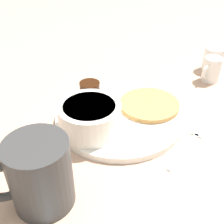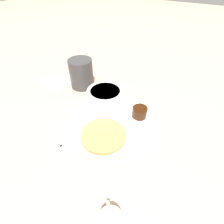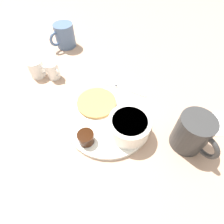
{
  "view_description": "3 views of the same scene",
  "coord_description": "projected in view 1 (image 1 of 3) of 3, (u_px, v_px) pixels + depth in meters",
  "views": [
    {
      "loc": [
        -0.44,
        0.04,
        0.32
      ],
      "look_at": [
        -0.01,
        0.01,
        0.03
      ],
      "focal_mm": 45.0,
      "sensor_mm": 36.0,
      "label": 1
    },
    {
      "loc": [
        0.19,
        -0.31,
        0.36
      ],
      "look_at": [
        0.01,
        0.01,
        0.03
      ],
      "focal_mm": 28.0,
      "sensor_mm": 36.0,
      "label": 2
    },
    {
      "loc": [
        0.06,
        0.28,
        0.42
      ],
      "look_at": [
        -0.01,
        0.0,
        0.04
      ],
      "focal_mm": 28.0,
      "sensor_mm": 36.0,
      "label": 3
    }
  ],
  "objects": [
    {
      "name": "ground_plane",
      "position": [
        119.0,
        119.0,
        0.54
      ],
      "size": [
        4.0,
        4.0,
        0.0
      ],
      "primitive_type": "plane",
      "color": "tan"
    },
    {
      "name": "plate",
      "position": [
        119.0,
        117.0,
        0.54
      ],
      "size": [
        0.24,
        0.24,
        0.01
      ],
      "color": "white",
      "rests_on": "ground_plane"
    },
    {
      "name": "pancake_stack",
      "position": [
        149.0,
        105.0,
        0.56
      ],
      "size": [
        0.12,
        0.12,
        0.01
      ],
      "color": "#B78447",
      "rests_on": "plate"
    },
    {
      "name": "bowl",
      "position": [
        90.0,
        117.0,
        0.48
      ],
      "size": [
        0.11,
        0.11,
        0.05
      ],
      "color": "white",
      "rests_on": "plate"
    },
    {
      "name": "syrup_cup",
      "position": [
        90.0,
        89.0,
        0.58
      ],
      "size": [
        0.04,
        0.04,
        0.03
      ],
      "color": "black",
      "rests_on": "plate"
    },
    {
      "name": "butter_ramekin",
      "position": [
        78.0,
        121.0,
        0.49
      ],
      "size": [
        0.05,
        0.05,
        0.05
      ],
      "color": "white",
      "rests_on": "plate"
    },
    {
      "name": "coffee_mug",
      "position": [
        38.0,
        174.0,
        0.36
      ],
      "size": [
        0.08,
        0.12,
        0.1
      ],
      "color": "#333333",
      "rests_on": "ground_plane"
    },
    {
      "name": "creamer_pitcher_near",
      "position": [
        211.0,
        69.0,
        0.66
      ],
      "size": [
        0.05,
        0.05,
        0.06
      ],
      "color": "white",
      "rests_on": "ground_plane"
    },
    {
      "name": "creamer_pitcher_far",
      "position": [
        213.0,
        59.0,
        0.7
      ],
      "size": [
        0.07,
        0.05,
        0.06
      ],
      "color": "white",
      "rests_on": "ground_plane"
    },
    {
      "name": "fork",
      "position": [
        193.0,
        140.0,
        0.49
      ],
      "size": [
        0.12,
        0.1,
        0.0
      ],
      "color": "silver",
      "rests_on": "ground_plane"
    }
  ]
}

